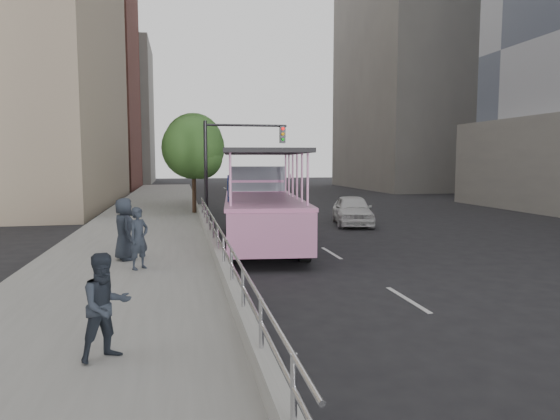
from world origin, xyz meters
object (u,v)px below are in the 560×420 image
Objects in this scene: duck_boat at (261,208)px; pedestrian_far at (124,229)px; car at (352,210)px; pedestrian_mid at (106,306)px; street_tree_far at (195,145)px; traffic_signal at (230,155)px; street_tree_near at (195,150)px; parking_sign at (229,205)px; pedestrian_near at (139,238)px.

duck_boat is 6.48m from pedestrian_far.
car is 2.76× the size of pedestrian_mid.
pedestrian_far is 19.72m from street_tree_far.
duck_boat is 5.95m from traffic_signal.
street_tree_near is (2.52, 13.29, 2.59)m from pedestrian_far.
traffic_signal is (-6.07, 1.24, 2.74)m from car.
duck_boat is at bearing -65.03° from pedestrian_far.
duck_boat is 2.15× the size of traffic_signal.
pedestrian_far is 13.78m from street_tree_near.
parking_sign is 11.82m from street_tree_near.
street_tree_far is (-1.40, 9.43, 0.81)m from traffic_signal.
street_tree_near reaches higher than pedestrian_far.
street_tree_far is (0.20, 6.00, 0.49)m from street_tree_near.
pedestrian_mid is at bearing 166.63° from pedestrian_far.
pedestrian_mid is (0.01, -6.30, -0.05)m from pedestrian_near.
duck_boat reaches higher than parking_sign.
pedestrian_mid is 9.78m from parking_sign.
pedestrian_far is 0.67× the size of parking_sign.
street_tree_far is (-7.47, 10.67, 3.55)m from car.
pedestrian_far reaches higher than car.
pedestrian_near is 0.33× the size of traffic_signal.
duck_boat reaches higher than car.
pedestrian_far is (-4.80, -4.36, -0.12)m from duck_boat.
pedestrian_far reaches higher than pedestrian_mid.
car is 2.61× the size of pedestrian_near.
car is at bearing -11.52° from traffic_signal.
street_tree_far reaches higher than street_tree_near.
duck_boat is at bearing 38.13° from pedestrian_mid.
car is 9.48m from street_tree_near.
street_tree_far is (2.20, 20.67, 3.16)m from pedestrian_near.
parking_sign is (-1.53, -2.68, 0.38)m from duck_boat.
parking_sign is at bearing -95.98° from traffic_signal.
traffic_signal reaches higher than parking_sign.
car is at bearing 38.34° from duck_boat.
street_tree_far is at bearing 97.91° from duck_boat.
car is 13.50m from street_tree_far.
parking_sign is (2.74, 3.06, 0.58)m from pedestrian_near.
pedestrian_far is (-0.53, 7.68, 0.12)m from pedestrian_mid.
car is at bearing -0.35° from pedestrian_near.
street_tree_near is (-0.74, 11.61, 2.09)m from parking_sign.
car is at bearing -55.01° from street_tree_far.
traffic_signal is at bearing 84.02° from parking_sign.
traffic_signal is (3.59, 17.55, 2.40)m from pedestrian_mid.
street_tree_near is at bearing 93.65° from parking_sign.
street_tree_far reaches higher than traffic_signal.
traffic_signal is (0.86, 8.18, 1.77)m from parking_sign.
duck_boat is 6.57× the size of pedestrian_near.
car is 1.61× the size of parking_sign.
pedestrian_near is 21.03m from street_tree_far.
pedestrian_mid is at bearing -108.15° from car.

